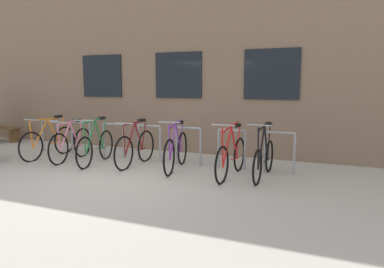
{
  "coord_description": "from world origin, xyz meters",
  "views": [
    {
      "loc": [
        3.95,
        -5.24,
        1.79
      ],
      "look_at": [
        1.06,
        1.6,
        0.74
      ],
      "focal_mm": 33.19,
      "sensor_mm": 36.0,
      "label": 1
    }
  ],
  "objects_px": {
    "bicycle_orange": "(49,141)",
    "bicycle_purple": "(176,150)",
    "bicycle_pink": "(71,144)",
    "bicycle_red": "(231,157)",
    "wooden_bench": "(1,131)",
    "bicycle_green": "(96,146)",
    "bicycle_maroon": "(136,148)",
    "bicycle_black": "(264,158)"
  },
  "relations": [
    {
      "from": "bicycle_black",
      "to": "bicycle_red",
      "type": "bearing_deg",
      "value": -164.47
    },
    {
      "from": "bicycle_green",
      "to": "wooden_bench",
      "type": "xyz_separation_m",
      "value": [
        -4.82,
        1.44,
        -0.06
      ]
    },
    {
      "from": "bicycle_purple",
      "to": "bicycle_black",
      "type": "relative_size",
      "value": 1.03
    },
    {
      "from": "bicycle_pink",
      "to": "bicycle_purple",
      "type": "bearing_deg",
      "value": 3.24
    },
    {
      "from": "bicycle_maroon",
      "to": "bicycle_pink",
      "type": "xyz_separation_m",
      "value": [
        -1.68,
        -0.14,
        -0.01
      ]
    },
    {
      "from": "wooden_bench",
      "to": "bicycle_red",
      "type": "bearing_deg",
      "value": -9.69
    },
    {
      "from": "bicycle_orange",
      "to": "wooden_bench",
      "type": "xyz_separation_m",
      "value": [
        -3.32,
        1.33,
        -0.06
      ]
    },
    {
      "from": "bicycle_orange",
      "to": "bicycle_purple",
      "type": "distance_m",
      "value": 3.44
    },
    {
      "from": "bicycle_red",
      "to": "wooden_bench",
      "type": "height_order",
      "value": "bicycle_red"
    },
    {
      "from": "bicycle_orange",
      "to": "bicycle_maroon",
      "type": "bearing_deg",
      "value": 1.74
    },
    {
      "from": "bicycle_maroon",
      "to": "bicycle_red",
      "type": "xyz_separation_m",
      "value": [
        2.23,
        -0.11,
        -0.01
      ]
    },
    {
      "from": "bicycle_purple",
      "to": "wooden_bench",
      "type": "distance_m",
      "value": 6.86
    },
    {
      "from": "bicycle_purple",
      "to": "bicycle_red",
      "type": "relative_size",
      "value": 0.99
    },
    {
      "from": "bicycle_orange",
      "to": "bicycle_pink",
      "type": "xyz_separation_m",
      "value": [
        0.76,
        -0.07,
        -0.0
      ]
    },
    {
      "from": "bicycle_orange",
      "to": "bicycle_maroon",
      "type": "height_order",
      "value": "bicycle_orange"
    },
    {
      "from": "bicycle_red",
      "to": "bicycle_black",
      "type": "relative_size",
      "value": 1.04
    },
    {
      "from": "bicycle_red",
      "to": "bicycle_black",
      "type": "height_order",
      "value": "bicycle_black"
    },
    {
      "from": "bicycle_green",
      "to": "bicycle_maroon",
      "type": "bearing_deg",
      "value": 10.69
    },
    {
      "from": "bicycle_orange",
      "to": "bicycle_black",
      "type": "relative_size",
      "value": 1.04
    },
    {
      "from": "bicycle_maroon",
      "to": "bicycle_red",
      "type": "height_order",
      "value": "bicycle_red"
    },
    {
      "from": "bicycle_black",
      "to": "bicycle_pink",
      "type": "xyz_separation_m",
      "value": [
        -4.52,
        -0.2,
        0.01
      ]
    },
    {
      "from": "bicycle_black",
      "to": "bicycle_pink",
      "type": "height_order",
      "value": "bicycle_black"
    },
    {
      "from": "bicycle_maroon",
      "to": "wooden_bench",
      "type": "height_order",
      "value": "bicycle_maroon"
    },
    {
      "from": "bicycle_purple",
      "to": "bicycle_pink",
      "type": "bearing_deg",
      "value": -176.76
    },
    {
      "from": "bicycle_red",
      "to": "wooden_bench",
      "type": "xyz_separation_m",
      "value": [
        -7.99,
        1.36,
        -0.06
      ]
    },
    {
      "from": "bicycle_orange",
      "to": "bicycle_red",
      "type": "bearing_deg",
      "value": -0.38
    },
    {
      "from": "bicycle_green",
      "to": "bicycle_pink",
      "type": "bearing_deg",
      "value": 177.13
    },
    {
      "from": "bicycle_purple",
      "to": "bicycle_orange",
      "type": "bearing_deg",
      "value": -178.57
    },
    {
      "from": "bicycle_maroon",
      "to": "bicycle_red",
      "type": "bearing_deg",
      "value": -2.69
    },
    {
      "from": "bicycle_orange",
      "to": "bicycle_red",
      "type": "relative_size",
      "value": 1.01
    },
    {
      "from": "bicycle_red",
      "to": "bicycle_green",
      "type": "bearing_deg",
      "value": -178.7
    },
    {
      "from": "bicycle_purple",
      "to": "wooden_bench",
      "type": "height_order",
      "value": "bicycle_purple"
    },
    {
      "from": "bicycle_green",
      "to": "wooden_bench",
      "type": "distance_m",
      "value": 5.03
    },
    {
      "from": "bicycle_orange",
      "to": "bicycle_red",
      "type": "xyz_separation_m",
      "value": [
        4.68,
        -0.03,
        -0.0
      ]
    },
    {
      "from": "bicycle_green",
      "to": "bicycle_red",
      "type": "height_order",
      "value": "bicycle_red"
    },
    {
      "from": "bicycle_green",
      "to": "bicycle_pink",
      "type": "xyz_separation_m",
      "value": [
        -0.75,
        0.04,
        -0.0
      ]
    },
    {
      "from": "bicycle_red",
      "to": "bicycle_pink",
      "type": "distance_m",
      "value": 3.92
    },
    {
      "from": "bicycle_orange",
      "to": "bicycle_purple",
      "type": "bearing_deg",
      "value": 1.43
    },
    {
      "from": "bicycle_maroon",
      "to": "wooden_bench",
      "type": "xyz_separation_m",
      "value": [
        -5.76,
        1.26,
        -0.06
      ]
    },
    {
      "from": "bicycle_maroon",
      "to": "bicycle_pink",
      "type": "distance_m",
      "value": 1.69
    },
    {
      "from": "bicycle_orange",
      "to": "bicycle_black",
      "type": "bearing_deg",
      "value": 1.48
    },
    {
      "from": "bicycle_red",
      "to": "bicycle_pink",
      "type": "bearing_deg",
      "value": -179.5
    }
  ]
}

